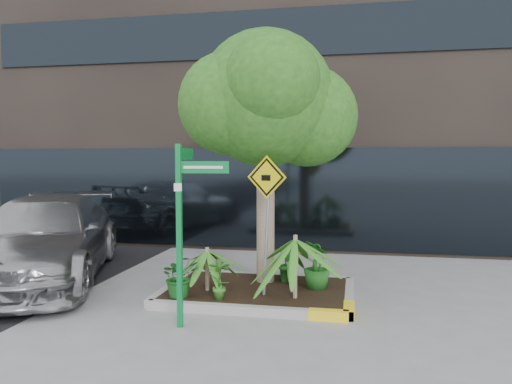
% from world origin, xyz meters
% --- Properties ---
extents(ground, '(80.00, 80.00, 0.00)m').
position_xyz_m(ground, '(0.00, 0.00, 0.00)').
color(ground, gray).
rests_on(ground, ground).
extents(building, '(18.00, 8.00, 15.00)m').
position_xyz_m(building, '(0.50, 8.50, 7.50)').
color(building, '#2D2621').
rests_on(building, ground).
extents(planter, '(3.35, 2.36, 0.15)m').
position_xyz_m(planter, '(0.23, 0.27, 0.10)').
color(planter, '#9E9E99').
rests_on(planter, ground).
extents(tree, '(3.22, 2.85, 4.82)m').
position_xyz_m(tree, '(0.25, 0.80, 3.52)').
color(tree, tan).
rests_on(tree, ground).
extents(palm_front, '(1.17, 1.17, 1.30)m').
position_xyz_m(palm_front, '(0.92, -0.21, 1.13)').
color(palm_front, tan).
rests_on(palm_front, ground).
extents(palm_left, '(0.85, 0.85, 0.94)m').
position_xyz_m(palm_left, '(-0.63, -0.04, 0.85)').
color(palm_left, tan).
rests_on(palm_left, ground).
extents(palm_back, '(0.73, 0.73, 0.81)m').
position_xyz_m(palm_back, '(0.69, 0.99, 0.75)').
color(palm_back, tan).
rests_on(palm_back, ground).
extents(parked_car, '(4.12, 6.16, 1.66)m').
position_xyz_m(parked_car, '(-4.22, 0.65, 0.83)').
color(parked_car, '#9D9EA2').
rests_on(parked_car, ground).
extents(shrub_a, '(0.89, 0.89, 0.70)m').
position_xyz_m(shrub_a, '(-0.96, -0.52, 0.50)').
color(shrub_a, '#17501A').
rests_on(shrub_a, planter).
extents(shrub_b, '(0.67, 0.67, 0.84)m').
position_xyz_m(shrub_b, '(1.23, 0.46, 0.57)').
color(shrub_b, '#1E5E1C').
rests_on(shrub_b, planter).
extents(shrub_c, '(0.38, 0.38, 0.70)m').
position_xyz_m(shrub_c, '(-0.26, -0.55, 0.50)').
color(shrub_c, '#337424').
rests_on(shrub_c, planter).
extents(shrub_d, '(0.54, 0.54, 0.69)m').
position_xyz_m(shrub_d, '(0.68, 0.79, 0.50)').
color(shrub_d, '#1C601B').
rests_on(shrub_d, planter).
extents(street_sign_post, '(0.79, 0.78, 2.65)m').
position_xyz_m(street_sign_post, '(-0.55, -1.45, 1.64)').
color(street_sign_post, '#0B7A34').
rests_on(street_sign_post, ground).
extents(cattle_sign, '(0.69, 0.27, 2.34)m').
position_xyz_m(cattle_sign, '(0.42, -0.07, 1.73)').
color(cattle_sign, slate).
rests_on(cattle_sign, ground).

